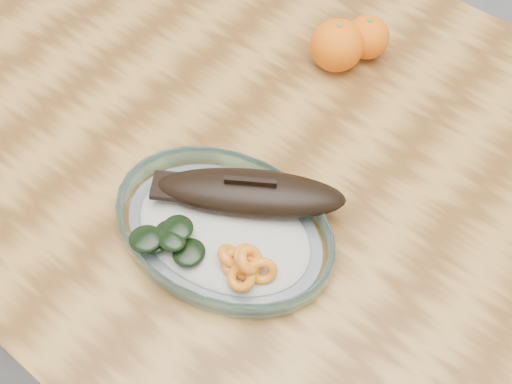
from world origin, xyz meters
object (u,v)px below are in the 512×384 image
Objects in this scene: dining_table at (294,199)px; plated_meal at (225,225)px; orange_left at (337,45)px; orange_right at (367,37)px.

plated_meal is (0.00, -0.15, 0.12)m from dining_table.
plated_meal is at bearing -79.17° from orange_left.
dining_table is 19.05× the size of orange_right.
orange_right is at bearing 87.88° from plated_meal.
dining_table is 16.12× the size of orange_left.
orange_right is (-0.04, 0.21, 0.13)m from dining_table.
plated_meal is 0.32m from orange_left.
plated_meal reaches higher than orange_right.
orange_left is (-0.06, 0.16, 0.14)m from dining_table.
orange_left reaches higher than dining_table.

